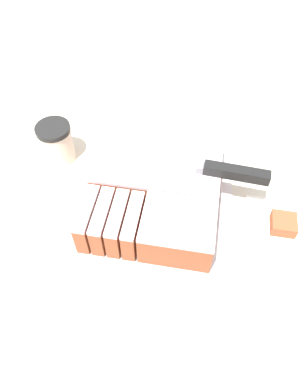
# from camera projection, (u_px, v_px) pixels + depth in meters

# --- Properties ---
(ground_plane) EXTENTS (8.00, 8.00, 0.00)m
(ground_plane) POSITION_uv_depth(u_px,v_px,m) (146.00, 323.00, 1.52)
(ground_plane) COLOR #9E9384
(countertop) EXTENTS (1.40, 1.10, 0.90)m
(countertop) POSITION_uv_depth(u_px,v_px,m) (144.00, 273.00, 1.17)
(countertop) COLOR beige
(countertop) RESTS_ON ground_plane
(cake_board) EXTENTS (0.31, 0.34, 0.01)m
(cake_board) POSITION_uv_depth(u_px,v_px,m) (154.00, 204.00, 0.77)
(cake_board) COLOR silver
(cake_board) RESTS_ON countertop
(cake) EXTENTS (0.25, 0.27, 0.08)m
(cake) POSITION_uv_depth(u_px,v_px,m) (155.00, 191.00, 0.74)
(cake) COLOR #994C2D
(cake) RESTS_ON cake_board
(knife) EXTENTS (0.32, 0.04, 0.02)m
(knife) POSITION_uv_depth(u_px,v_px,m) (222.00, 171.00, 0.71)
(knife) COLOR silver
(knife) RESTS_ON cake
(coffee_cup) EXTENTS (0.07, 0.07, 0.09)m
(coffee_cup) POSITION_uv_depth(u_px,v_px,m) (56.00, 142.00, 0.82)
(coffee_cup) COLOR beige
(coffee_cup) RESTS_ON countertop
(paper_napkin) EXTENTS (0.14, 0.14, 0.01)m
(paper_napkin) POSITION_uv_depth(u_px,v_px,m) (281.00, 228.00, 0.74)
(paper_napkin) COLOR white
(paper_napkin) RESTS_ON countertop
(brownie) EXTENTS (0.05, 0.05, 0.03)m
(brownie) POSITION_uv_depth(u_px,v_px,m) (283.00, 224.00, 0.72)
(brownie) COLOR #994C2D
(brownie) RESTS_ON paper_napkin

